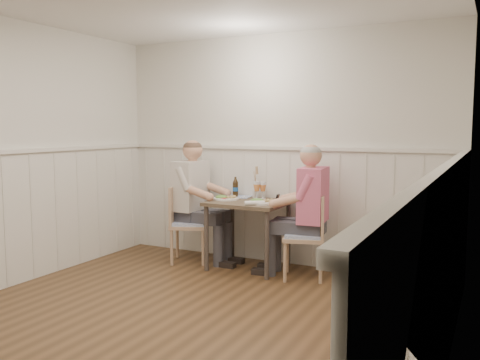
{
  "coord_description": "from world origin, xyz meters",
  "views": [
    {
      "loc": [
        2.22,
        -3.11,
        1.56
      ],
      "look_at": [
        -0.18,
        1.64,
        1.0
      ],
      "focal_mm": 38.0,
      "sensor_mm": 36.0,
      "label": 1
    }
  ],
  "objects_px": {
    "chair_right": "(309,233)",
    "diner_cream": "(194,209)",
    "dining_table": "(248,211)",
    "beer_bottle": "(235,188)",
    "chair_left": "(185,221)",
    "man_in_pink": "(309,221)",
    "grass_vase": "(255,183)"
  },
  "relations": [
    {
      "from": "chair_left",
      "to": "diner_cream",
      "type": "xyz_separation_m",
      "value": [
        0.06,
        0.1,
        0.12
      ]
    },
    {
      "from": "beer_bottle",
      "to": "grass_vase",
      "type": "bearing_deg",
      "value": 9.91
    },
    {
      "from": "chair_right",
      "to": "beer_bottle",
      "type": "relative_size",
      "value": 3.76
    },
    {
      "from": "diner_cream",
      "to": "grass_vase",
      "type": "xyz_separation_m",
      "value": [
        0.66,
        0.25,
        0.32
      ]
    },
    {
      "from": "chair_right",
      "to": "beer_bottle",
      "type": "distance_m",
      "value": 1.11
    },
    {
      "from": "chair_right",
      "to": "diner_cream",
      "type": "bearing_deg",
      "value": 176.85
    },
    {
      "from": "man_in_pink",
      "to": "grass_vase",
      "type": "bearing_deg",
      "value": 159.17
    },
    {
      "from": "chair_left",
      "to": "beer_bottle",
      "type": "distance_m",
      "value": 0.7
    },
    {
      "from": "chair_right",
      "to": "diner_cream",
      "type": "relative_size",
      "value": 0.61
    },
    {
      "from": "dining_table",
      "to": "beer_bottle",
      "type": "height_order",
      "value": "beer_bottle"
    },
    {
      "from": "chair_right",
      "to": "man_in_pink",
      "type": "distance_m",
      "value": 0.12
    },
    {
      "from": "chair_left",
      "to": "man_in_pink",
      "type": "xyz_separation_m",
      "value": [
        1.48,
        0.07,
        0.11
      ]
    },
    {
      "from": "beer_bottle",
      "to": "diner_cream",
      "type": "bearing_deg",
      "value": -154.02
    },
    {
      "from": "chair_right",
      "to": "diner_cream",
      "type": "height_order",
      "value": "diner_cream"
    },
    {
      "from": "diner_cream",
      "to": "chair_left",
      "type": "bearing_deg",
      "value": -120.99
    },
    {
      "from": "man_in_pink",
      "to": "chair_right",
      "type": "bearing_deg",
      "value": -64.97
    },
    {
      "from": "chair_right",
      "to": "chair_left",
      "type": "relative_size",
      "value": 1.0
    },
    {
      "from": "grass_vase",
      "to": "beer_bottle",
      "type": "bearing_deg",
      "value": -170.09
    },
    {
      "from": "grass_vase",
      "to": "dining_table",
      "type": "bearing_deg",
      "value": -79.12
    },
    {
      "from": "dining_table",
      "to": "diner_cream",
      "type": "bearing_deg",
      "value": 178.32
    },
    {
      "from": "diner_cream",
      "to": "dining_table",
      "type": "bearing_deg",
      "value": -1.68
    },
    {
      "from": "chair_left",
      "to": "diner_cream",
      "type": "distance_m",
      "value": 0.17
    },
    {
      "from": "chair_right",
      "to": "dining_table",
      "type": "bearing_deg",
      "value": 175.4
    },
    {
      "from": "dining_table",
      "to": "chair_right",
      "type": "distance_m",
      "value": 0.74
    },
    {
      "from": "man_in_pink",
      "to": "beer_bottle",
      "type": "xyz_separation_m",
      "value": [
        -0.98,
        0.25,
        0.26
      ]
    },
    {
      "from": "dining_table",
      "to": "chair_left",
      "type": "distance_m",
      "value": 0.8
    },
    {
      "from": "grass_vase",
      "to": "chair_left",
      "type": "bearing_deg",
      "value": -153.83
    },
    {
      "from": "chair_right",
      "to": "grass_vase",
      "type": "distance_m",
      "value": 0.95
    },
    {
      "from": "diner_cream",
      "to": "beer_bottle",
      "type": "relative_size",
      "value": 6.14
    },
    {
      "from": "dining_table",
      "to": "grass_vase",
      "type": "relative_size",
      "value": 2.13
    },
    {
      "from": "dining_table",
      "to": "man_in_pink",
      "type": "height_order",
      "value": "man_in_pink"
    },
    {
      "from": "man_in_pink",
      "to": "chair_left",
      "type": "bearing_deg",
      "value": -177.37
    }
  ]
}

